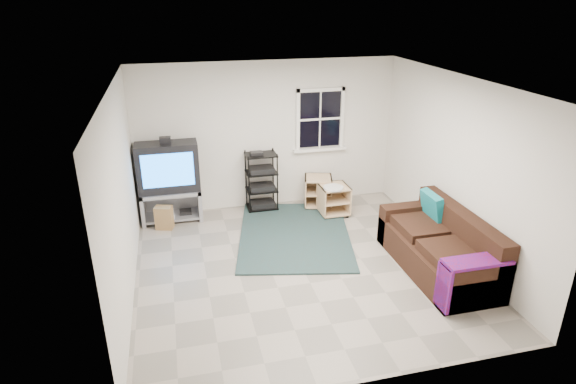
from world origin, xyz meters
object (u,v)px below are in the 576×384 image
object	(u,v)px
tv_unit	(169,175)
av_rack	(262,185)
sofa	(440,249)
side_table_left	(318,190)
side_table_right	(333,197)

from	to	relation	value
tv_unit	av_rack	world-z (taller)	tv_unit
av_rack	sofa	xyz separation A→B (m)	(2.03, -2.62, -0.14)
av_rack	tv_unit	bearing A→B (deg)	-177.96
side_table_left	side_table_right	distance (m)	0.43
av_rack	side_table_right	distance (m)	1.28
av_rack	side_table_left	bearing A→B (deg)	-4.97
tv_unit	sofa	xyz separation A→B (m)	(3.61, -2.56, -0.48)
av_rack	side_table_left	distance (m)	1.04
sofa	side_table_right	bearing A→B (deg)	111.96
tv_unit	side_table_right	xyz separation A→B (m)	(2.76, -0.44, -0.50)
side_table_right	sofa	size ratio (longest dim) A/B	0.28
side_table_left	side_table_right	world-z (taller)	same
side_table_left	side_table_right	size ratio (longest dim) A/B	1.04
side_table_right	sofa	bearing A→B (deg)	-68.04
tv_unit	av_rack	bearing A→B (deg)	2.04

